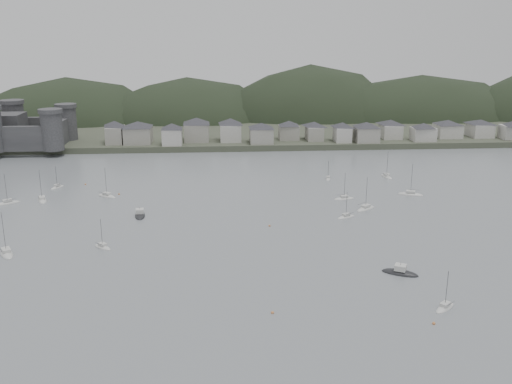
{
  "coord_description": "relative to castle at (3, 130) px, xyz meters",
  "views": [
    {
      "loc": [
        -12.67,
        -105.84,
        57.88
      ],
      "look_at": [
        0.0,
        75.0,
        6.0
      ],
      "focal_mm": 39.14,
      "sensor_mm": 36.0,
      "label": 1
    }
  ],
  "objects": [
    {
      "name": "castle",
      "position": [
        0.0,
        0.0,
        0.0
      ],
      "size": [
        66.0,
        43.0,
        20.0
      ],
      "color": "#323335",
      "rests_on": "far_shore_land"
    },
    {
      "name": "motor_launch_far",
      "position": [
        81.45,
        -109.73,
        -10.68
      ],
      "size": [
        4.32,
        9.4,
        4.15
      ],
      "rotation": [
        0.0,
        0.0,
        3.26
      ],
      "color": "black",
      "rests_on": "ground"
    },
    {
      "name": "motor_launch_near",
      "position": [
        152.15,
        -160.4,
        -10.68
      ],
      "size": [
        9.61,
        7.19,
        4.16
      ],
      "rotation": [
        0.0,
        0.0,
        1.08
      ],
      "color": "black",
      "rests_on": "ground"
    },
    {
      "name": "waterfront_town",
      "position": [
        170.59,
        3.54,
        -2.3
      ],
      "size": [
        451.48,
        28.46,
        12.92
      ],
      "color": "gray",
      "rests_on": "far_shore_land"
    },
    {
      "name": "moored_fleet",
      "position": [
        109.16,
        -113.68,
        -10.79
      ],
      "size": [
        248.52,
        141.91,
        12.9
      ],
      "color": "silver",
      "rests_on": "ground"
    },
    {
      "name": "far_shore_land",
      "position": [
        120.0,
        115.2,
        -9.46
      ],
      "size": [
        900.0,
        250.0,
        3.0
      ],
      "primitive_type": "cube",
      "color": "#383D2D",
      "rests_on": "ground"
    },
    {
      "name": "forested_ridge",
      "position": [
        124.83,
        89.6,
        -22.25
      ],
      "size": [
        851.55,
        103.94,
        102.57
      ],
      "color": "black",
      "rests_on": "ground"
    },
    {
      "name": "ground",
      "position": [
        120.0,
        -179.8,
        -10.96
      ],
      "size": [
        900.0,
        900.0,
        0.0
      ],
      "primitive_type": "plane",
      "color": "slate",
      "rests_on": "ground"
    },
    {
      "name": "mooring_buoys",
      "position": [
        122.37,
        -125.45,
        -10.81
      ],
      "size": [
        162.36,
        117.51,
        0.7
      ],
      "color": "#C57941",
      "rests_on": "ground"
    }
  ]
}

